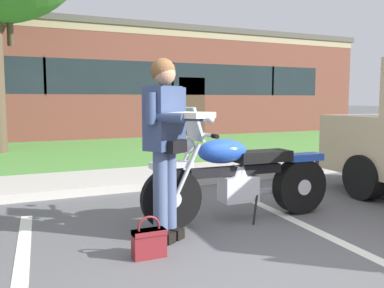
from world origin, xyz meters
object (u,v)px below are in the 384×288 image
object	(u,v)px
hedge_center_right	(89,120)
rider_person	(166,134)
motorcycle	(246,176)
hedge_right	(204,118)
brick_building	(31,85)
handbag	(149,241)

from	to	relation	value
hedge_center_right	rider_person	bearing A→B (deg)	-97.22
rider_person	hedge_center_right	bearing A→B (deg)	82.78
motorcycle	rider_person	world-z (taller)	rider_person
rider_person	motorcycle	bearing A→B (deg)	14.15
hedge_right	hedge_center_right	bearing A→B (deg)	180.00
motorcycle	brick_building	distance (m)	15.54
hedge_center_right	brick_building	distance (m)	5.56
motorcycle	handbag	size ratio (longest dim) A/B	6.23
motorcycle	handbag	bearing A→B (deg)	-155.16
handbag	brick_building	distance (m)	16.15
motorcycle	hedge_center_right	world-z (taller)	motorcycle
hedge_center_right	brick_building	xyz separation A→B (m)	(-1.40, 5.22, 1.31)
handbag	hedge_right	world-z (taller)	hedge_right
hedge_center_right	hedge_right	xyz separation A→B (m)	(4.29, 0.00, 0.00)
rider_person	handbag	world-z (taller)	rider_person
rider_person	hedge_center_right	distance (m)	10.56
hedge_right	brick_building	size ratio (longest dim) A/B	0.13
motorcycle	hedge_center_right	bearing A→B (deg)	88.39
handbag	brick_building	bearing A→B (deg)	89.18
hedge_right	brick_building	distance (m)	7.83
motorcycle	handbag	world-z (taller)	motorcycle
motorcycle	rider_person	bearing A→B (deg)	-165.85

